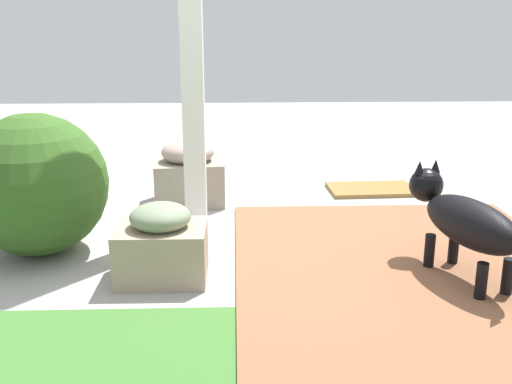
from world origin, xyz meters
name	(u,v)px	position (x,y,z in m)	size (l,w,h in m)	color
ground_plane	(261,232)	(0.00, 0.00, 0.00)	(12.00, 12.00, 0.00)	#A49F9B
brick_path	(416,278)	(-0.74, 0.73, 0.01)	(1.80, 2.40, 0.02)	brown
porch_pillar	(191,13)	(0.40, -0.09, 1.29)	(0.13, 0.13, 2.58)	white
stone_planter_nearest	(188,174)	(0.48, -0.63, 0.21)	(0.52, 0.45, 0.45)	gray
stone_planter_mid	(162,245)	(0.52, 0.66, 0.18)	(0.45, 0.35, 0.39)	tan
round_shrub	(36,185)	(1.24, 0.28, 0.39)	(0.78, 0.78, 0.78)	#32571F
terracotta_pot_spiky	(17,163)	(1.65, -0.59, 0.31)	(0.25, 0.25, 0.65)	#BF7642
dog	(463,219)	(-0.96, 0.71, 0.31)	(0.40, 0.78, 0.54)	black
doormat	(372,189)	(-0.88, -0.88, 0.01)	(0.64, 0.38, 0.03)	olive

